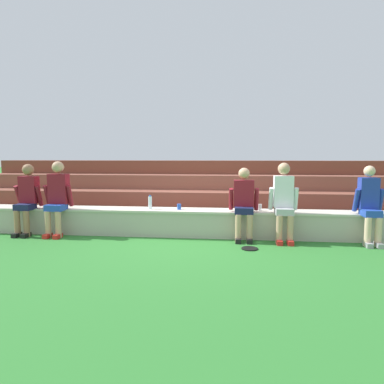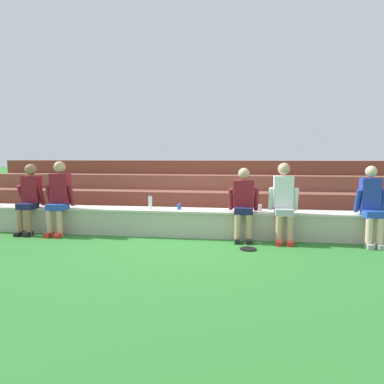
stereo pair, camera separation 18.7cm
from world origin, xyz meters
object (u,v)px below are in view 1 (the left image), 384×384
person_far_left (27,197)px  water_bottle_center_gap (150,203)px  person_center (244,201)px  plastic_cup_right_end (260,207)px  frisbee (250,249)px  person_far_right (370,203)px  plastic_cup_left_end (179,207)px  person_right_of_center (284,200)px  person_left_of_center (57,196)px

person_far_left → water_bottle_center_gap: person_far_left is taller
person_far_left → person_center: 4.25m
water_bottle_center_gap → plastic_cup_right_end: bearing=1.0°
water_bottle_center_gap → person_far_left: bearing=-174.9°
person_far_left → frisbee: person_far_left is taller
person_center → person_far_right: bearing=-1.4°
person_far_right → plastic_cup_left_end: 3.45m
person_far_right → plastic_cup_right_end: size_ratio=11.01×
person_center → water_bottle_center_gap: bearing=173.6°
plastic_cup_left_end → frisbee: 1.67m
person_center → frisbee: bearing=-82.9°
plastic_cup_right_end → frisbee: 1.08m
plastic_cup_left_end → person_right_of_center: bearing=-7.4°
person_far_left → water_bottle_center_gap: size_ratio=5.12×
person_left_of_center → plastic_cup_right_end: (3.92, 0.27, -0.21)m
person_far_right → plastic_cup_right_end: 1.91m
person_center → frisbee: person_center is taller
person_center → plastic_cup_left_end: size_ratio=12.04×
person_right_of_center → plastic_cup_left_end: size_ratio=12.91×
water_bottle_center_gap → person_center: bearing=-6.4°
plastic_cup_right_end → frisbee: (-0.23, -0.88, -0.57)m
person_far_left → water_bottle_center_gap: 2.45m
person_far_right → plastic_cup_right_end: person_far_right is taller
plastic_cup_left_end → frisbee: size_ratio=0.40×
person_far_right → plastic_cup_left_end: (-3.43, 0.26, -0.16)m
water_bottle_center_gap → frisbee: 2.17m
person_left_of_center → person_center: (3.61, 0.03, -0.06)m
person_left_of_center → frisbee: size_ratio=5.28×
person_left_of_center → person_right_of_center: 4.32m
plastic_cup_right_end → person_center: bearing=-142.3°
person_left_of_center → frisbee: bearing=-9.4°
person_right_of_center → person_far_left: bearing=179.7°
person_far_right → water_bottle_center_gap: size_ratio=5.07×
person_left_of_center → plastic_cup_left_end: size_ratio=13.08×
person_far_right → person_center: bearing=178.6°
water_bottle_center_gap → frisbee: (1.90, -0.85, -0.64)m
person_far_left → person_right_of_center: size_ratio=0.97×
person_right_of_center → plastic_cup_right_end: 0.53m
person_far_left → person_center: (4.25, 0.01, -0.03)m
person_center → plastic_cup_left_end: person_center is taller
frisbee → person_left_of_center: bearing=170.6°
person_far_left → frisbee: bearing=-8.2°
frisbee → person_right_of_center: bearing=43.4°
person_center → person_right_of_center: (0.71, -0.04, 0.05)m
plastic_cup_left_end → frisbee: plastic_cup_left_end is taller
person_far_left → person_left_of_center: person_left_of_center is taller
person_right_of_center → frisbee: bearing=-136.6°
plastic_cup_left_end → water_bottle_center_gap: bearing=-179.4°
water_bottle_center_gap → person_far_right: bearing=-3.7°
person_far_right → plastic_cup_left_end: person_far_right is taller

